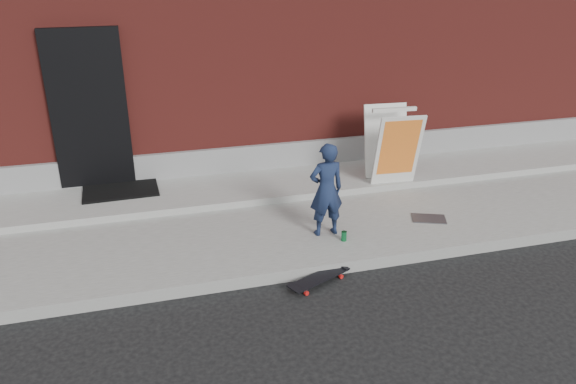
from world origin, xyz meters
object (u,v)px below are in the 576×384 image
object	(u,v)px
skateboard	(319,278)
pizza_sign	(392,145)
soda_can	(344,236)
child	(326,190)

from	to	relation	value
skateboard	pizza_sign	xyz separation A→B (m)	(1.83, 2.09, 0.74)
soda_can	pizza_sign	bearing A→B (deg)	48.54
pizza_sign	child	bearing A→B (deg)	-140.07
child	skateboard	size ratio (longest dim) A/B	1.54
pizza_sign	soda_can	size ratio (longest dim) A/B	8.99
child	pizza_sign	distance (m)	1.90
child	soda_can	xyz separation A→B (m)	(0.16, -0.25, -0.54)
soda_can	child	bearing A→B (deg)	123.06
skateboard	soda_can	distance (m)	0.83
child	soda_can	size ratio (longest dim) A/B	9.63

